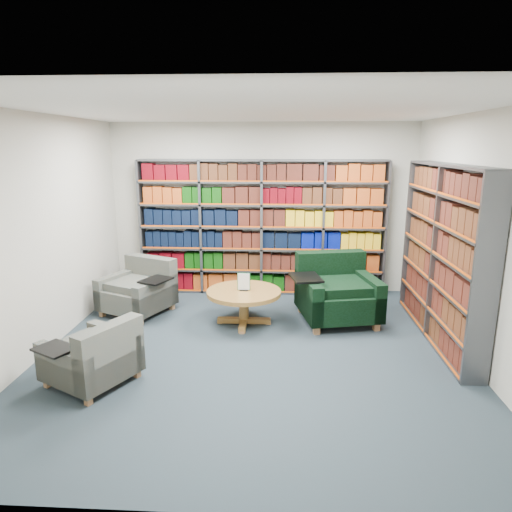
# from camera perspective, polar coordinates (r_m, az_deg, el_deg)

# --- Properties ---
(room_shell) EXTENTS (5.02, 5.02, 2.82)m
(room_shell) POSITION_cam_1_polar(r_m,az_deg,el_deg) (5.18, -0.36, 2.20)
(room_shell) COLOR black
(room_shell) RESTS_ON ground
(bookshelf_back) EXTENTS (4.00, 0.28, 2.20)m
(bookshelf_back) POSITION_cam_1_polar(r_m,az_deg,el_deg) (7.53, 0.72, 3.48)
(bookshelf_back) COLOR #47494F
(bookshelf_back) RESTS_ON ground
(bookshelf_right) EXTENTS (0.28, 2.50, 2.20)m
(bookshelf_right) POSITION_cam_1_polar(r_m,az_deg,el_deg) (6.17, 22.28, 0.15)
(bookshelf_right) COLOR #47494F
(bookshelf_right) RESTS_ON ground
(chair_teal_left) EXTENTS (1.17, 1.15, 0.79)m
(chair_teal_left) POSITION_cam_1_polar(r_m,az_deg,el_deg) (7.04, -14.20, -4.23)
(chair_teal_left) COLOR #0B2331
(chair_teal_left) RESTS_ON ground
(chair_green_right) EXTENTS (1.30, 1.20, 0.92)m
(chair_green_right) POSITION_cam_1_polar(r_m,az_deg,el_deg) (6.62, 9.88, -4.64)
(chair_green_right) COLOR black
(chair_green_right) RESTS_ON ground
(chair_teal_front) EXTENTS (1.05, 1.05, 0.70)m
(chair_teal_front) POSITION_cam_1_polar(r_m,az_deg,el_deg) (5.10, -19.38, -12.03)
(chair_teal_front) COLOR #0B2331
(chair_teal_front) RESTS_ON ground
(coffee_table) EXTENTS (1.03, 1.03, 0.72)m
(coffee_table) POSITION_cam_1_polar(r_m,az_deg,el_deg) (6.33, -1.53, -5.18)
(coffee_table) COLOR brown
(coffee_table) RESTS_ON ground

